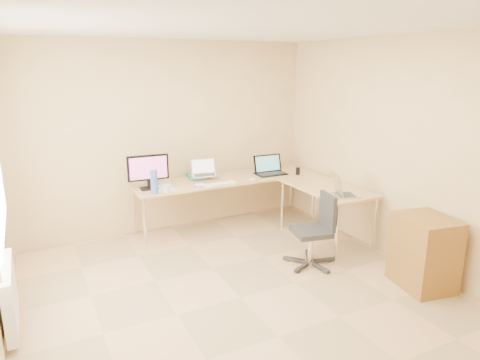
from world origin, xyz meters
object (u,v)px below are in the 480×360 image
laptop_black (271,165)px  desk_fan (144,175)px  office_chair (311,224)px  monitor (148,172)px  keyboard (219,184)px  laptop_center (205,168)px  water_bottle (154,182)px  desk_return (326,213)px  desk_main (227,203)px  laptop_return (346,187)px  mug (166,189)px  cabinet (424,254)px

laptop_black → desk_fan: laptop_black is taller
laptop_black → desk_fan: size_ratio=1.64×
office_chair → laptop_black: bearing=89.2°
monitor → keyboard: bearing=-11.7°
laptop_center → keyboard: (0.06, -0.37, -0.15)m
desk_fan → office_chair: bearing=-46.8°
monitor → water_bottle: bearing=-86.4°
keyboard → water_bottle: bearing=174.1°
desk_return → laptop_center: bearing=139.9°
desk_main → desk_return: 1.40m
desk_main → monitor: size_ratio=5.07×
desk_main → laptop_return: laptop_return is taller
monitor → mug: 0.34m
desk_return → cabinet: 1.50m
desk_return → laptop_return: laptop_return is taller
laptop_black → office_chair: (-0.32, -1.45, -0.37)m
monitor → laptop_center: size_ratio=1.49×
desk_main → laptop_center: 0.61m
laptop_black → cabinet: bearing=-77.5°
desk_fan → cabinet: bearing=-47.2°
laptop_return → laptop_black: bearing=31.1°
laptop_center → mug: laptop_center is taller
monitor → mug: monitor is taller
keyboard → monitor: bearing=158.2°
desk_main → office_chair: bearing=-77.7°
desk_main → cabinet: 2.72m
office_chair → water_bottle: bearing=151.2°
office_chair → cabinet: bearing=-39.6°
office_chair → mug: bearing=148.2°
desk_fan → desk_main: bearing=-6.8°
laptop_center → water_bottle: water_bottle is taller
monitor → cabinet: (2.22, -2.44, -0.59)m
laptop_center → desk_main: bearing=-5.4°
desk_fan → laptop_return: bearing=-35.3°
keyboard → office_chair: (0.58, -1.26, -0.24)m
laptop_return → desk_main: bearing=52.8°
monitor → desk_fan: (0.00, 0.25, -0.09)m
cabinet → keyboard: bearing=131.5°
laptop_black → cabinet: 2.49m
desk_return → water_bottle: water_bottle is taller
water_bottle → cabinet: 3.17m
desk_main → desk_fan: (-1.13, 0.20, 0.50)m
desk_return → cabinet: cabinet is taller
monitor → laptop_center: bearing=12.3°
laptop_black → water_bottle: (-1.78, -0.20, 0.01)m
water_bottle → desk_fan: (0.00, 0.50, -0.02)m
water_bottle → office_chair: (1.46, -1.25, -0.38)m
keyboard → mug: (-0.74, -0.01, 0.04)m
desk_fan → cabinet: (2.22, -2.69, -0.50)m
keyboard → mug: 0.74m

